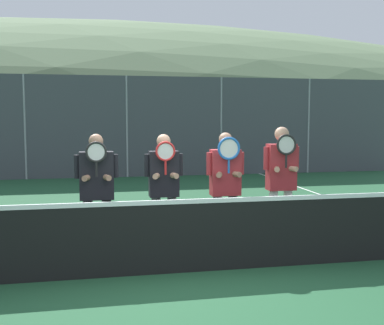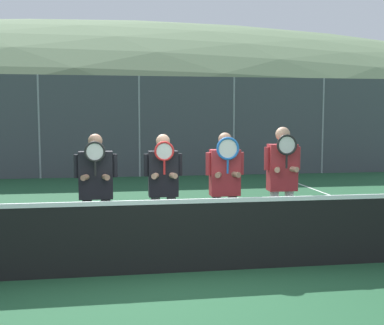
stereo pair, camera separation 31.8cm
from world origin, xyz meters
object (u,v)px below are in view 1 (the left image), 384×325
(player_center_right, at_px, (225,182))
(car_left_of_center, at_px, (84,143))
(player_leftmost, at_px, (97,186))
(car_center, at_px, (211,142))
(player_center_left, at_px, (164,184))
(player_rightmost, at_px, (281,177))

(player_center_right, distance_m, car_left_of_center, 12.25)
(player_leftmost, relative_size, car_left_of_center, 0.37)
(player_center_right, relative_size, car_center, 0.38)
(player_center_right, bearing_deg, player_center_left, 171.42)
(player_center_left, relative_size, car_center, 0.38)
(player_leftmost, height_order, car_center, car_center)
(player_center_right, height_order, car_left_of_center, car_left_of_center)
(player_leftmost, distance_m, car_left_of_center, 12.03)
(player_rightmost, relative_size, car_left_of_center, 0.39)
(player_center_right, height_order, car_center, car_center)
(player_center_right, relative_size, car_left_of_center, 0.37)
(player_center_left, xyz_separation_m, car_left_of_center, (-1.38, 11.91, -0.05))
(player_center_right, xyz_separation_m, car_left_of_center, (-2.24, 12.04, -0.06))
(player_leftmost, height_order, player_center_right, player_center_right)
(player_center_left, distance_m, player_center_right, 0.88)
(player_center_right, bearing_deg, player_rightmost, 5.61)
(car_center, bearing_deg, player_rightmost, -98.79)
(player_leftmost, height_order, player_rightmost, player_rightmost)
(player_leftmost, bearing_deg, player_rightmost, 1.31)
(car_left_of_center, bearing_deg, player_center_right, -79.46)
(car_left_of_center, xyz_separation_m, car_center, (5.00, 0.21, 0.01))
(car_left_of_center, bearing_deg, car_center, 2.37)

